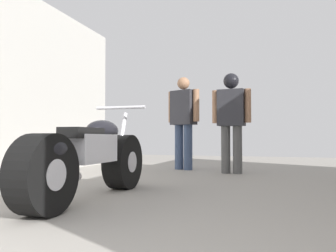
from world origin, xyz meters
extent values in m
plane|color=gray|center=(0.00, 3.07, 0.00)|extent=(14.74, 14.74, 0.00)
cylinder|color=black|center=(-0.82, 3.15, 0.31)|extent=(0.23, 0.61, 0.61)
cylinder|color=silver|center=(-0.82, 3.15, 0.31)|extent=(0.24, 0.23, 0.23)
cylinder|color=black|center=(-0.81, 1.76, 0.31)|extent=(0.23, 0.61, 0.61)
cylinder|color=silver|center=(-0.81, 1.76, 0.31)|extent=(0.24, 0.23, 0.23)
cube|color=silver|center=(-0.81, 2.45, 0.48)|extent=(0.23, 0.61, 0.27)
ellipsoid|color=black|center=(-0.81, 2.66, 0.65)|extent=(0.25, 0.50, 0.21)
cube|color=black|center=(-0.81, 2.28, 0.62)|extent=(0.21, 0.46, 0.10)
ellipsoid|color=black|center=(-0.81, 1.81, 0.50)|extent=(0.25, 0.42, 0.23)
cylinder|color=silver|center=(-0.82, 3.11, 0.59)|extent=(0.05, 0.24, 0.55)
cylinder|color=silver|center=(-0.82, 3.07, 0.92)|extent=(0.59, 0.04, 0.03)
cylinder|color=silver|center=(-0.94, 2.17, 0.21)|extent=(0.09, 0.53, 0.09)
cylinder|color=#384766|center=(-0.66, 5.54, 0.41)|extent=(0.20, 0.20, 0.82)
cylinder|color=#384766|center=(-0.85, 5.61, 0.41)|extent=(0.20, 0.20, 0.82)
cube|color=#2D2D33|center=(-0.76, 5.57, 1.13)|extent=(0.51, 0.39, 0.63)
cylinder|color=#9E7051|center=(-0.49, 5.47, 1.16)|extent=(0.14, 0.14, 0.57)
cylinder|color=#9E7051|center=(-1.02, 5.68, 1.16)|extent=(0.14, 0.14, 0.57)
sphere|color=#9E7051|center=(-0.76, 5.57, 1.58)|extent=(0.23, 0.23, 0.23)
cylinder|color=#4C4C4C|center=(0.26, 5.16, 0.39)|extent=(0.16, 0.16, 0.77)
cylinder|color=#4C4C4C|center=(0.06, 5.18, 0.39)|extent=(0.16, 0.16, 0.77)
cube|color=#2D2D33|center=(0.16, 5.17, 1.07)|extent=(0.45, 0.27, 0.59)
cylinder|color=#9E7051|center=(0.43, 5.14, 1.09)|extent=(0.12, 0.12, 0.54)
cylinder|color=#9E7051|center=(-0.10, 5.20, 1.09)|extent=(0.12, 0.12, 0.54)
sphere|color=black|center=(0.16, 5.17, 1.49)|extent=(0.21, 0.21, 0.21)
sphere|color=black|center=(0.16, 5.17, 1.51)|extent=(0.25, 0.25, 0.25)
camera|label=1|loc=(0.83, -0.33, 0.58)|focal=35.76mm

